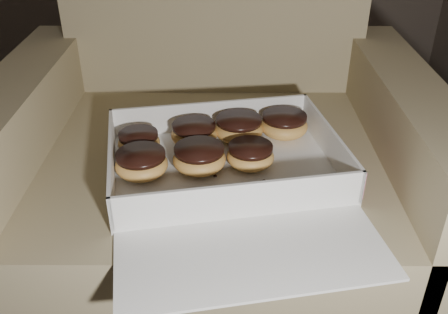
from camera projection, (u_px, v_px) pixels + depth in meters
armchair at (214, 180)px, 1.13m from camera, size 0.89×0.75×0.93m
bakery_box at (230, 176)px, 0.89m from camera, size 0.49×0.55×0.07m
donut_a at (141, 163)px, 0.89m from camera, size 0.10×0.10×0.05m
donut_b at (239, 128)px, 1.01m from camera, size 0.10×0.10×0.05m
donut_c at (199, 158)px, 0.91m from camera, size 0.10×0.10×0.05m
donut_d at (139, 141)px, 0.97m from camera, size 0.08×0.08×0.04m
donut_e at (194, 133)px, 0.99m from camera, size 0.09×0.09×0.05m
donut_f at (250, 155)px, 0.92m from camera, size 0.09×0.09×0.04m
donut_g at (284, 125)px, 1.02m from camera, size 0.10×0.10×0.05m
crumb_a at (195, 173)px, 0.91m from camera, size 0.01×0.01×0.00m
crumb_b at (215, 176)px, 0.90m from camera, size 0.01×0.01×0.00m
crumb_c at (209, 212)px, 0.81m from camera, size 0.01×0.01×0.00m
crumb_d at (264, 181)px, 0.89m from camera, size 0.01×0.01×0.00m
crumb_e at (157, 204)px, 0.83m from camera, size 0.01×0.01×0.00m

